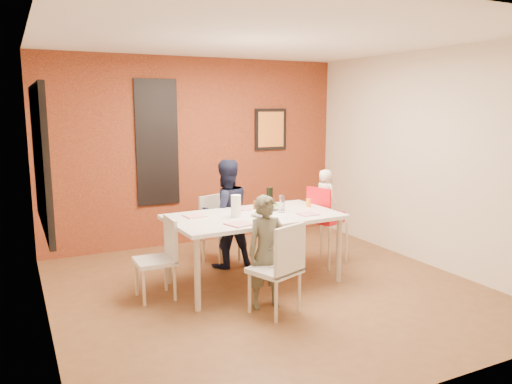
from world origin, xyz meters
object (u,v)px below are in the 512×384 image
child_far (226,214)px  toddler (325,194)px  high_chair (324,218)px  dining_table (254,221)px  paper_towel_roll (236,206)px  child_near (267,252)px  chair_near (281,264)px  chair_far (217,225)px  chair_left (162,253)px  wine_bottle (270,199)px

child_far → toddler: 1.28m
high_chair → child_far: 1.24m
dining_table → toddler: (1.12, 0.23, 0.18)m
toddler → paper_towel_roll: (-1.34, -0.24, 0.01)m
child_near → chair_near: bearing=-77.1°
toddler → chair_far: bearing=49.2°
toddler → paper_towel_roll: size_ratio=2.54×
chair_left → toddler: size_ratio=1.36×
child_near → chair_far: bearing=92.0°
paper_towel_roll → toddler: bearing=10.3°
child_near → high_chair: bearing=41.2°
child_near → wine_bottle: size_ratio=3.97×
dining_table → chair_left: size_ratio=2.28×
chair_far → chair_left: chair_far is taller
dining_table → child_near: 0.73m
chair_near → wine_bottle: (0.41, 1.00, 0.43)m
chair_left → child_near: 1.14m
chair_far → toddler: bearing=-48.6°
chair_near → child_far: bearing=-114.2°
chair_far → child_near: size_ratio=0.76×
chair_far → toddler: (1.19, -0.70, 0.43)m
toddler → wine_bottle: size_ratio=2.17×
dining_table → wine_bottle: bearing=16.6°
toddler → paper_towel_roll: 1.36m
chair_near → dining_table: bearing=-120.2°
high_chair → child_near: bearing=103.9°
toddler → child_near: bearing=114.6°
child_far → chair_near: bearing=84.4°
dining_table → high_chair: high_chair is taller
chair_far → dining_table: bearing=-103.7°
wine_bottle → child_far: bearing=115.5°
chair_near → toddler: toddler is taller
high_chair → child_near: 1.57m
child_far → chair_far: bearing=-85.7°
chair_near → child_far: (0.11, 1.62, 0.17)m
wine_bottle → chair_left: bearing=-178.4°
chair_far → high_chair: bearing=-49.7°
chair_far → high_chair: size_ratio=0.86×
chair_left → wine_bottle: 1.39m
chair_left → wine_bottle: size_ratio=2.96×
child_near → child_far: child_far is taller
chair_near → child_near: size_ratio=0.80×
high_chair → chair_near: bearing=111.0°
chair_left → chair_far: bearing=131.9°
chair_left → toddler: (2.18, 0.19, 0.43)m
chair_left → high_chair: size_ratio=0.85×
dining_table → child_far: 0.69m
chair_left → child_far: (1.01, 0.66, 0.20)m
chair_near → child_near: child_near is taller
chair_near → paper_towel_roll: bearing=-106.3°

